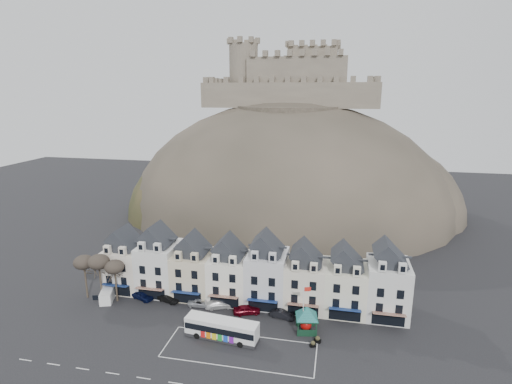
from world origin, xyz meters
TOP-DOWN VIEW (x-y plane):
  - ground at (0.00, 0.00)m, footprint 300.00×300.00m
  - coach_bay_markings at (2.00, 1.25)m, footprint 22.00×7.50m
  - townhouse_terrace at (0.15, 15.97)m, footprint 54.40×9.35m
  - castle_hill at (1.25, 68.95)m, footprint 100.00×76.00m
  - castle at (0.51, 75.93)m, footprint 50.20×22.20m
  - tree_left_far at (-29.00, 10.50)m, footprint 3.61×3.61m
  - tree_left_mid at (-26.00, 10.50)m, footprint 3.78×3.78m
  - tree_left_near at (-23.00, 10.50)m, footprint 3.43×3.43m
  - bus at (-1.35, 3.50)m, footprint 11.54×3.83m
  - bus_shelter at (11.10, 8.01)m, footprint 6.68×6.68m
  - red_buoy at (11.05, 7.78)m, footprint 1.75×1.75m
  - flagpole at (10.65, 7.67)m, footprint 1.11×0.40m
  - white_van at (-24.84, 10.43)m, footprint 3.38×4.94m
  - planter_west at (12.40, 4.27)m, footprint 1.04×0.81m
  - planter_east at (13.00, 5.50)m, footprint 1.13×0.84m
  - car_navy at (-18.87, 12.00)m, footprint 4.84×3.38m
  - car_black at (-13.85, 12.00)m, footprint 4.26×2.54m
  - car_silver at (-7.67, 11.90)m, footprint 4.55×2.35m
  - car_white at (-4.40, 12.00)m, footprint 5.22×3.71m
  - car_maroon at (0.80, 11.06)m, footprint 4.92×3.27m
  - car_charcoal at (6.89, 11.00)m, footprint 4.20×2.14m

SIDE VIEW (x-z plane):
  - ground at x=0.00m, z-range 0.00..0.00m
  - coach_bay_markings at x=2.00m, z-range -0.01..0.01m
  - castle_hill at x=1.25m, z-range -33.89..34.11m
  - planter_west at x=12.40m, z-range -0.02..0.92m
  - planter_east at x=13.00m, z-range -0.02..0.99m
  - car_silver at x=-7.67m, z-range 0.00..1.25m
  - car_charcoal at x=6.89m, z-range 0.00..1.32m
  - car_black at x=-13.85m, z-range 0.00..1.33m
  - car_white at x=-4.40m, z-range 0.00..1.40m
  - car_navy at x=-18.87m, z-range 0.00..1.53m
  - car_maroon at x=0.80m, z-range 0.00..1.56m
  - white_van at x=-24.84m, z-range 0.00..2.08m
  - red_buoy at x=11.05m, z-range 0.02..2.19m
  - bus at x=-1.35m, z-range 0.17..3.37m
  - bus_shelter at x=11.10m, z-range 1.19..5.49m
  - flagpole at x=10.65m, z-range 0.57..8.54m
  - townhouse_terrace at x=0.15m, z-range -0.60..11.20m
  - tree_left_near at x=-23.00m, z-range 2.64..10.47m
  - tree_left_far at x=-29.00m, z-range 2.78..11.02m
  - tree_left_mid at x=-26.00m, z-range 2.92..11.56m
  - castle at x=0.51m, z-range 29.19..51.19m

